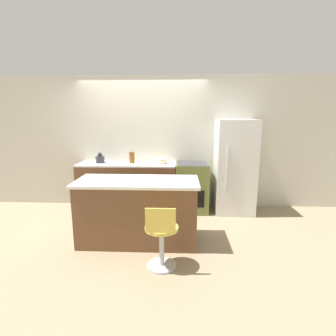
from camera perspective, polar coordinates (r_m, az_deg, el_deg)
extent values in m
plane|color=#998466|center=(5.01, -6.09, -10.16)|extent=(14.00, 14.00, 0.00)
cube|color=beige|center=(5.32, -5.36, 5.60)|extent=(8.00, 0.06, 2.60)
cube|color=brown|center=(5.21, -8.74, -4.15)|extent=(1.87, 0.59, 0.90)
cube|color=white|center=(5.10, -8.90, 0.89)|extent=(1.87, 0.59, 0.03)
cube|color=#9EA3A8|center=(5.17, -12.47, 1.11)|extent=(0.44, 0.33, 0.01)
cube|color=brown|center=(3.91, -6.56, -9.56)|extent=(1.68, 0.69, 0.89)
cube|color=white|center=(3.77, -6.73, -2.94)|extent=(1.75, 0.74, 0.04)
cube|color=olive|center=(5.11, 5.23, -4.19)|extent=(0.62, 0.59, 0.93)
cube|color=black|center=(4.86, 5.36, -6.74)|extent=(0.43, 0.01, 0.33)
cube|color=#333338|center=(5.00, 5.33, 0.99)|extent=(0.59, 0.56, 0.01)
cube|color=silver|center=(5.09, 14.31, 0.24)|extent=(0.72, 0.64, 1.76)
cube|color=silver|center=(4.72, 12.78, 0.00)|extent=(0.02, 0.02, 0.79)
cylinder|color=#B7B7BC|center=(3.47, -1.37, -20.41)|extent=(0.37, 0.37, 0.02)
cylinder|color=#B7B7BC|center=(3.35, -1.39, -17.02)|extent=(0.06, 0.06, 0.49)
cylinder|color=gold|center=(3.23, -1.41, -12.89)|extent=(0.41, 0.41, 0.04)
cube|color=gold|center=(3.01, -1.66, -11.38)|extent=(0.35, 0.02, 0.29)
cylinder|color=#333338|center=(5.23, -14.57, 1.86)|extent=(0.17, 0.17, 0.12)
sphere|color=#333338|center=(5.21, -14.62, 2.84)|extent=(0.09, 0.09, 0.09)
cylinder|color=beige|center=(5.01, -1.65, 1.61)|extent=(0.25, 0.25, 0.09)
cylinder|color=brown|center=(5.07, -7.86, 2.21)|extent=(0.11, 0.11, 0.19)
cylinder|color=brown|center=(5.06, -7.89, 3.35)|extent=(0.11, 0.11, 0.02)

